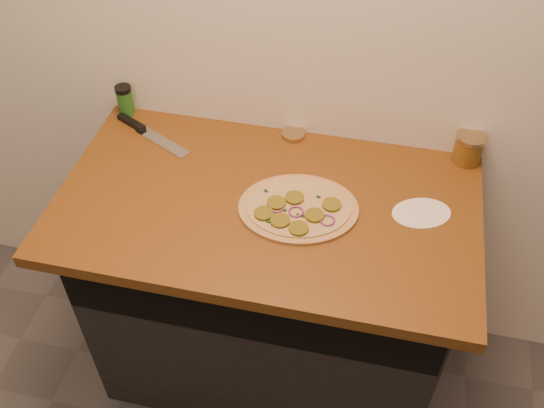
% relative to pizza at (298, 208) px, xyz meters
% --- Properties ---
extents(cabinet, '(1.10, 0.60, 0.86)m').
position_rel_pizza_xyz_m(cabinet, '(-0.09, 0.05, -0.48)').
color(cabinet, black).
rests_on(cabinet, ground).
extents(countertop, '(1.20, 0.70, 0.04)m').
position_rel_pizza_xyz_m(countertop, '(-0.09, 0.02, -0.03)').
color(countertop, brown).
rests_on(countertop, cabinet).
extents(pizza, '(0.38, 0.38, 0.02)m').
position_rel_pizza_xyz_m(pizza, '(0.00, 0.00, 0.00)').
color(pizza, tan).
rests_on(pizza, countertop).
extents(chefs_knife, '(0.29, 0.17, 0.02)m').
position_rel_pizza_xyz_m(chefs_knife, '(-0.54, 0.23, -0.00)').
color(chefs_knife, '#B7BAC1').
rests_on(chefs_knife, countertop).
extents(mason_jar_lid, '(0.08, 0.08, 0.02)m').
position_rel_pizza_xyz_m(mason_jar_lid, '(-0.08, 0.32, -0.00)').
color(mason_jar_lid, tan).
rests_on(mason_jar_lid, countertop).
extents(salsa_jar, '(0.09, 0.09, 0.10)m').
position_rel_pizza_xyz_m(salsa_jar, '(0.46, 0.32, 0.04)').
color(salsa_jar, '#A11F10').
rests_on(salsa_jar, countertop).
extents(spice_shaker, '(0.05, 0.05, 0.10)m').
position_rel_pizza_xyz_m(spice_shaker, '(-0.64, 0.32, 0.04)').
color(spice_shaker, '#23631F').
rests_on(spice_shaker, countertop).
extents(flour_spill, '(0.22, 0.22, 0.00)m').
position_rel_pizza_xyz_m(flour_spill, '(0.34, 0.06, -0.01)').
color(flour_spill, silver).
rests_on(flour_spill, countertop).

